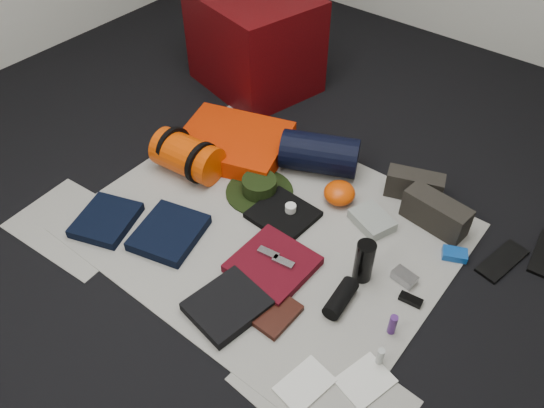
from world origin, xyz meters
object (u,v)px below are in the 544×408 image
Objects in this scene: sleeping_pad at (233,143)px; water_bottle at (364,261)px; stuff_sack at (187,156)px; red_cabinet at (255,42)px; navy_duffel at (320,154)px; paperback_book at (277,315)px; compact_camera at (404,277)px.

sleeping_pad is 1.03m from water_bottle.
red_cabinet is at bearing 107.89° from stuff_sack.
navy_duffel is 2.04× the size of paperback_book.
paperback_book is (1.18, -1.29, -0.26)m from red_cabinet.
sleeping_pad is 2.92× the size of paperback_book.
navy_duffel and water_bottle have the same top height.
navy_duffel reaches higher than compact_camera.
navy_duffel reaches higher than sleeping_pad.
red_cabinet is at bearing 119.84° from sleeping_pad.
paperback_book is (-0.15, -0.38, -0.09)m from water_bottle.
water_bottle is at bearing -65.21° from navy_duffel.
stuff_sack is at bearing 155.98° from paperback_book.
red_cabinet is 1.22× the size of sleeping_pad.
water_bottle is 0.19m from compact_camera.
stuff_sack is at bearing -58.48° from red_cabinet.
navy_duffel is at bearing 40.11° from stuff_sack.
navy_duffel is 0.79m from compact_camera.
red_cabinet reaches higher than water_bottle.
compact_camera is at bearing -15.19° from red_cabinet.
stuff_sack is at bearing -168.70° from compact_camera.
water_bottle is 1.98× the size of compact_camera.
red_cabinet is at bearing 159.65° from compact_camera.
red_cabinet reaches higher than navy_duffel.
sleeping_pad reaches higher than paperback_book.
stuff_sack reaches higher than compact_camera.
stuff_sack is 3.34× the size of compact_camera.
water_bottle is (0.99, -0.31, 0.05)m from sleeping_pad.
sleeping_pad is 0.47m from navy_duffel.
compact_camera is 0.54× the size of paperback_book.
paperback_book is (0.83, -0.69, -0.04)m from sleeping_pad.
stuff_sack is at bearing -164.66° from navy_duffel.
compact_camera is at bearing -52.83° from navy_duffel.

